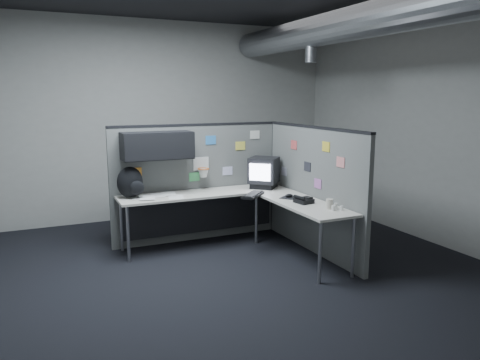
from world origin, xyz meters
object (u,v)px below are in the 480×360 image
monitor (264,172)px  backpack (131,183)px  desk (230,204)px  keyboard (253,195)px  phone (303,200)px

monitor → backpack: monitor is taller
backpack → desk: bearing=-22.9°
backpack → keyboard: bearing=-27.7°
keyboard → phone: (0.39, -0.59, 0.02)m
desk → phone: bearing=-51.8°
desk → monitor: 0.76m
monitor → keyboard: 0.63m
keyboard → backpack: 1.56m
backpack → phone: bearing=-38.8°
monitor → keyboard: bearing=-132.3°
desk → backpack: bearing=164.0°
desk → monitor: size_ratio=4.38×
keyboard → backpack: bearing=160.8°
phone → backpack: 2.17m
desk → phone: 1.02m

